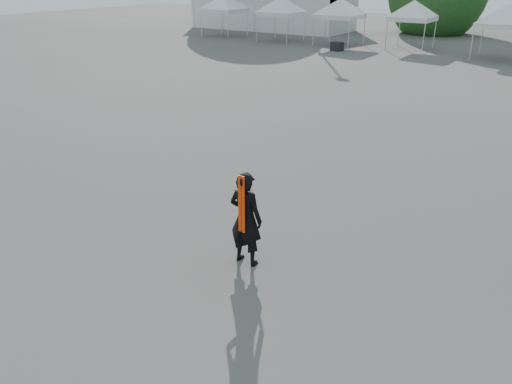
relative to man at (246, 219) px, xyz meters
The scene contains 8 objects.
ground 1.53m from the man, 87.83° to the left, with size 120.00×120.00×0.00m, color #474442.
marquee 42.36m from the man, 121.23° to the left, with size 15.00×6.25×4.23m.
tent_b 33.31m from the man, 119.83° to the left, with size 4.16×4.16×3.88m.
tent_c 31.53m from the man, 111.76° to the left, with size 4.31×4.31×3.88m.
tent_d 30.95m from the man, 102.20° to the left, with size 4.01×4.01×3.88m.
tent_e 28.73m from the man, 90.58° to the left, with size 4.42×4.42×3.88m.
man is the anchor object (origin of this frame).
crate_west 28.52m from the man, 111.62° to the left, with size 0.77×0.60×0.60m, color black.
Camera 1 is at (4.71, -8.03, 5.18)m, focal length 35.00 mm.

